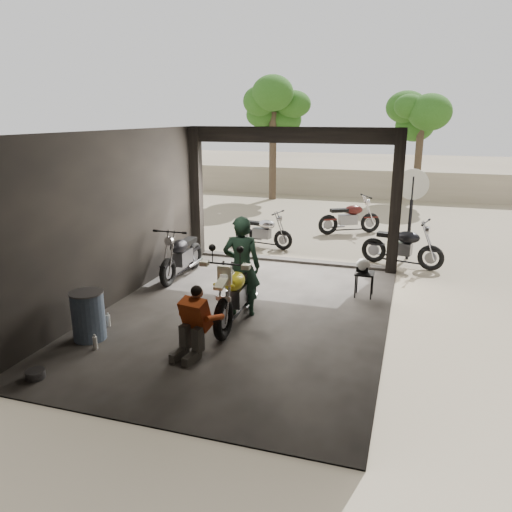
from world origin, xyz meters
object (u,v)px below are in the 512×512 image
Objects in this scene: main_bike at (237,288)px; stool at (365,276)px; mechanic at (191,325)px; oil_drum at (88,316)px; rider at (242,267)px; helmet at (363,265)px; left_bike at (182,252)px; sign_post at (412,200)px; outside_bike_b at (350,215)px; outside_bike_a at (263,229)px; outside_bike_c at (402,243)px.

stool is (1.95, 1.93, -0.19)m from main_bike.
main_bike reaches higher than mechanic.
oil_drum is (-2.00, -1.36, -0.23)m from main_bike.
helmet is (1.93, 1.62, -0.26)m from rider.
helmet is at bearing -151.39° from rider.
rider is (1.97, -1.65, 0.32)m from left_bike.
main_bike is 5.73m from sign_post.
stool is at bearing -31.27° from helmet.
helmet is at bearing -0.56° from left_bike.
outside_bike_b is 8.81m from mechanic.
rider reaches higher than helmet.
outside_bike_a is at bearing 158.48° from sign_post.
left_bike is 3.90m from helmet.
rider is (-2.61, -3.95, 0.33)m from outside_bike_c.
outside_bike_b is at bearing 41.25° from outside_bike_c.
left_bike reaches higher than oil_drum.
outside_bike_b reaches higher than stool.
left_bike is at bearing 121.60° from outside_bike_b.
rider is at bearing 93.35° from main_bike.
outside_bike_b is 7.05m from rider.
helmet is 3.23m from sign_post.
outside_bike_b is (2.96, 5.33, -0.01)m from left_bike.
mechanic is 1.29× the size of oil_drum.
stool is 5.14m from oil_drum.
rider is 2.54m from helmet.
outside_bike_a is 4.24m from helmet.
outside_bike_c is at bearing 75.26° from stool.
stool is at bearing -124.73° from sign_post.
mechanic reaches higher than oil_drum.
mechanic is at bearing 73.07° from rider.
main_bike is 2.36× the size of oil_drum.
rider is (-0.99, -6.98, 0.33)m from outside_bike_b.
outside_bike_a reaches higher than helmet.
outside_bike_a is at bearing -89.08° from rider.
outside_bike_b is 5.85× the size of helmet.
rider reaches higher than outside_bike_c.
main_bike is at bearing -135.32° from stool.
outside_bike_b is 9.18m from oil_drum.
left_bike is at bearing 173.71° from outside_bike_a.
rider reaches higher than left_bike.
mechanic is at bearing 143.05° from outside_bike_b.
oil_drum is at bearing 29.72° from rider.
rider is 6.24× the size of helmet.
outside_bike_a is 5.16× the size of helmet.
main_bike is at bearing -124.68° from helmet.
mechanic is at bearing -100.05° from main_bike.
main_bike is at bearing -45.15° from left_bike.
rider is (-0.03, 0.35, 0.28)m from main_bike.
oil_drum is at bearing -130.18° from helmet.
sign_post is at bearing 75.84° from mechanic.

